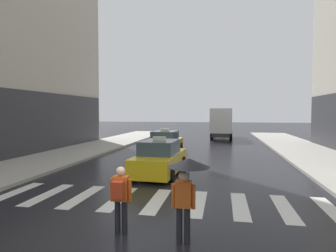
% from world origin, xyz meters
% --- Properties ---
extents(ground_plane, '(160.00, 160.00, 0.00)m').
position_xyz_m(ground_plane, '(0.00, 0.00, 0.00)').
color(ground_plane, black).
extents(crosswalk_markings, '(11.30, 2.80, 0.01)m').
position_xyz_m(crosswalk_markings, '(-0.00, 3.00, 0.00)').
color(crosswalk_markings, silver).
rests_on(crosswalk_markings, ground).
extents(taxi_lead, '(2.09, 4.61, 1.80)m').
position_xyz_m(taxi_lead, '(-0.81, 7.15, 0.72)').
color(taxi_lead, yellow).
rests_on(taxi_lead, ground).
extents(taxi_second, '(2.09, 4.61, 1.80)m').
position_xyz_m(taxi_second, '(-1.90, 13.93, 0.72)').
color(taxi_second, gold).
rests_on(taxi_second, ground).
extents(box_truck, '(2.44, 7.60, 3.35)m').
position_xyz_m(box_truck, '(2.08, 26.00, 1.85)').
color(box_truck, '#2D2D2D').
rests_on(box_truck, ground).
extents(pedestrian_with_umbrella, '(0.96, 0.96, 1.94)m').
position_xyz_m(pedestrian_with_umbrella, '(1.35, 0.09, 1.52)').
color(pedestrian_with_umbrella, black).
rests_on(pedestrian_with_umbrella, ground).
extents(pedestrian_with_backpack, '(0.55, 0.43, 1.65)m').
position_xyz_m(pedestrian_with_backpack, '(-0.29, 0.25, 0.97)').
color(pedestrian_with_backpack, black).
rests_on(pedestrian_with_backpack, ground).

